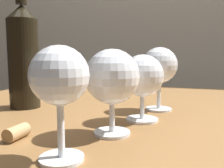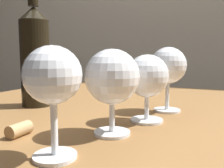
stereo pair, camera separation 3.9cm
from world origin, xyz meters
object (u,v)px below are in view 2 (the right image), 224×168
Objects in this scene: wine_glass_chardonnay at (53,78)px; cork at (19,130)px; wine_glass_pinot at (147,77)px; wine_glass_cabernet at (112,78)px; wine_bottle at (35,55)px; wine_glass_port at (168,67)px.

cork is (-0.11, 0.05, -0.09)m from wine_glass_chardonnay.
wine_glass_pinot is at bearing 74.94° from wine_glass_chardonnay.
wine_glass_cabernet is at bearing 27.95° from cork.
cork is at bearing -54.86° from wine_bottle.
wine_glass_chardonnay is at bearing -23.27° from cork.
wine_glass_cabernet is 0.94× the size of wine_glass_port.
wine_bottle is at bearing 135.08° from wine_glass_chardonnay.
wine_glass_chardonnay is 0.12m from wine_glass_cabernet.
wine_bottle is (-0.28, 0.13, 0.04)m from wine_glass_cabernet.
wine_bottle is at bearing 125.14° from cork.
wine_glass_cabernet is 0.17m from cork.
wine_bottle reaches higher than wine_glass_port.
wine_bottle is at bearing -166.84° from wine_glass_port.
wine_bottle reaches higher than wine_glass_pinot.
wine_glass_port reaches higher than wine_glass_pinot.
wine_bottle is at bearing 174.28° from wine_glass_pinot.
wine_glass_pinot is 0.40× the size of wine_bottle.
wine_glass_port is (0.05, 0.21, 0.01)m from wine_glass_cabernet.
wine_glass_chardonnay is at bearing -103.38° from wine_glass_cabernet.
wine_glass_port is 0.45× the size of wine_bottle.
cork is at bearing -133.86° from wine_glass_pinot.
wine_glass_chardonnay is 0.33m from wine_glass_port.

